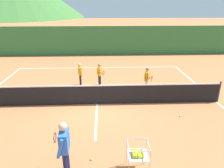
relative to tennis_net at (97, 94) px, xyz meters
name	(u,v)px	position (x,y,z in m)	size (l,w,h in m)	color
ground_plane	(97,104)	(0.00, 0.00, -0.50)	(120.00, 120.00, 0.00)	#C67042
line_baseline_far	(99,68)	(0.00, 5.98, -0.50)	(11.56, 0.08, 0.01)	white
line_sideline_east	(216,102)	(5.78, 0.00, -0.50)	(0.08, 11.90, 0.01)	white
line_service_center	(97,104)	(0.00, 0.00, -0.50)	(0.08, 5.66, 0.01)	white
tennis_net	(97,94)	(0.00, 0.00, 0.00)	(11.71, 0.08, 1.05)	#333338
instructor	(64,144)	(-0.74, -4.28, 0.49)	(0.44, 0.75, 1.65)	#191E4C
student_0	(80,72)	(-1.00, 2.45, 0.30)	(0.28, 0.55, 1.33)	black
student_1	(100,73)	(0.11, 2.44, 0.28)	(0.42, 0.68, 1.29)	black
student_2	(147,77)	(2.62, 1.39, 0.31)	(0.42, 0.72, 1.35)	silver
ball_cart	(137,154)	(1.22, -4.27, 0.09)	(0.58, 0.58, 0.90)	#B7B7BC
tennis_ball_0	(180,116)	(3.52, -1.33, -0.47)	(0.07, 0.07, 0.07)	yellow
tennis_ball_5	(91,159)	(-0.09, -3.79, -0.47)	(0.07, 0.07, 0.07)	yellow
windscreen_fence	(99,41)	(0.00, 10.03, 0.80)	(25.43, 0.08, 2.59)	#33753D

